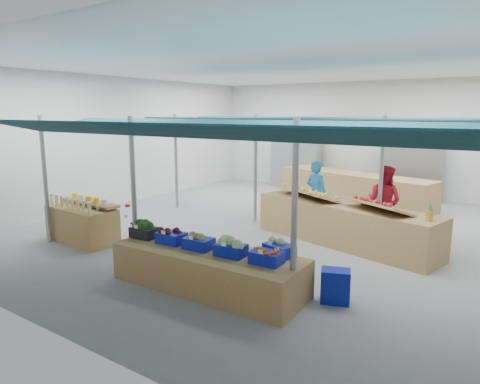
{
  "coord_description": "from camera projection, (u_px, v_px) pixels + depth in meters",
  "views": [
    {
      "loc": [
        5.32,
        -9.64,
        3.08
      ],
      "look_at": [
        -0.11,
        -1.6,
        1.25
      ],
      "focal_mm": 32.0,
      "sensor_mm": 36.0,
      "label": 1
    }
  ],
  "objects": [
    {
      "name": "sparrow",
      "position": [
        134.0,
        225.0,
        8.21
      ],
      "size": [
        0.12,
        0.09,
        0.11
      ],
      "rotation": [
        0.0,
        0.0,
        0.05
      ],
      "color": "brown",
      "rests_on": "crate_broccoli"
    },
    {
      "name": "apple_heap_red",
      "position": [
        378.0,
        204.0,
        9.17
      ],
      "size": [
        1.65,
        1.33,
        0.27
      ],
      "rotation": [
        0.0,
        0.0,
        -0.49
      ],
      "color": "#997247",
      "rests_on": "fruit_counter"
    },
    {
      "name": "crate_cabbage",
      "position": [
        231.0,
        247.0,
        7.18
      ],
      "size": [
        0.52,
        0.41,
        0.35
      ],
      "rotation": [
        0.0,
        0.0,
        0.05
      ],
      "color": "#0E1A99",
      "rests_on": "veg_counter"
    },
    {
      "name": "back_shelving_left",
      "position": [
        296.0,
        163.0,
        17.42
      ],
      "size": [
        2.0,
        0.5,
        2.0
      ],
      "primitive_type": "cube",
      "color": "#B23F33",
      "rests_on": "floor"
    },
    {
      "name": "far_counter",
      "position": [
        353.0,
        188.0,
        14.69
      ],
      "size": [
        5.67,
        2.54,
        1.0
      ],
      "primitive_type": "cube",
      "rotation": [
        0.0,
        0.0,
        -0.27
      ],
      "color": "olive",
      "rests_on": "floor"
    },
    {
      "name": "crate_stack",
      "position": [
        335.0,
        286.0,
        6.97
      ],
      "size": [
        0.55,
        0.47,
        0.56
      ],
      "primitive_type": "cube",
      "rotation": [
        0.0,
        0.0,
        0.36
      ],
      "color": "#0E1A99",
      "rests_on": "floor"
    },
    {
      "name": "pole_grid",
      "position": [
        269.0,
        172.0,
        9.17
      ],
      "size": [
        10.0,
        4.6,
        3.0
      ],
      "color": "gray",
      "rests_on": "floor"
    },
    {
      "name": "crate_carrots",
      "position": [
        267.0,
        257.0,
        6.83
      ],
      "size": [
        0.52,
        0.41,
        0.29
      ],
      "rotation": [
        0.0,
        0.0,
        0.05
      ],
      "color": "#0E1A99",
      "rests_on": "veg_counter"
    },
    {
      "name": "crate_extra",
      "position": [
        279.0,
        247.0,
        7.19
      ],
      "size": [
        0.58,
        0.48,
        0.32
      ],
      "rotation": [
        0.0,
        0.0,
        -0.3
      ],
      "color": "#0E1A99",
      "rests_on": "veg_counter"
    },
    {
      "name": "vendor_right",
      "position": [
        384.0,
        202.0,
        10.52
      ],
      "size": [
        1.01,
        0.87,
        1.79
      ],
      "primitive_type": "imported",
      "rotation": [
        0.0,
        0.0,
        2.9
      ],
      "color": "#A81424",
      "rests_on": "floor"
    },
    {
      "name": "floor",
      "position": [
        277.0,
        229.0,
        11.35
      ],
      "size": [
        13.0,
        13.0,
        0.0
      ],
      "primitive_type": "plane",
      "color": "slate",
      "rests_on": "ground"
    },
    {
      "name": "hall",
      "position": [
        303.0,
        127.0,
        12.03
      ],
      "size": [
        13.0,
        13.0,
        13.0
      ],
      "color": "silver",
      "rests_on": "ground"
    },
    {
      "name": "awnings",
      "position": [
        270.0,
        126.0,
        8.99
      ],
      "size": [
        9.5,
        7.08,
        0.3
      ],
      "color": "#0A2A2E",
      "rests_on": "pole_grid"
    },
    {
      "name": "pineapple",
      "position": [
        430.0,
        212.0,
        8.35
      ],
      "size": [
        0.14,
        0.14,
        0.39
      ],
      "rotation": [
        0.0,
        0.0,
        -0.49
      ],
      "color": "#8C6019",
      "rests_on": "fruit_counter"
    },
    {
      "name": "back_shelving_right",
      "position": [
        411.0,
        172.0,
        14.95
      ],
      "size": [
        2.0,
        0.5,
        2.0
      ],
      "primitive_type": "cube",
      "color": "#B23F33",
      "rests_on": "floor"
    },
    {
      "name": "vendor_left",
      "position": [
        316.0,
        194.0,
        11.51
      ],
      "size": [
        0.74,
        0.58,
        1.79
      ],
      "primitive_type": "imported",
      "rotation": [
        0.0,
        0.0,
        2.9
      ],
      "color": "#1C76B8",
      "rests_on": "floor"
    },
    {
      "name": "veg_counter",
      "position": [
        208.0,
        269.0,
        7.53
      ],
      "size": [
        3.56,
        1.27,
        0.69
      ],
      "primitive_type": "cube",
      "rotation": [
        0.0,
        0.0,
        0.03
      ],
      "color": "olive",
      "rests_on": "floor"
    },
    {
      "name": "crate_celeriac",
      "position": [
        199.0,
        241.0,
        7.55
      ],
      "size": [
        0.52,
        0.41,
        0.31
      ],
      "rotation": [
        0.0,
        0.0,
        0.05
      ],
      "color": "#0E1A99",
      "rests_on": "veg_counter"
    },
    {
      "name": "pole_ribbon",
      "position": [
        127.0,
        206.0,
        9.15
      ],
      "size": [
        0.12,
        0.12,
        0.28
      ],
      "color": "red",
      "rests_on": "pole_grid"
    },
    {
      "name": "bottle_shelf",
      "position": [
        84.0,
        223.0,
        10.26
      ],
      "size": [
        1.94,
        1.26,
        1.12
      ],
      "rotation": [
        0.0,
        0.0,
        -0.07
      ],
      "color": "olive",
      "rests_on": "floor"
    },
    {
      "name": "crate_beets",
      "position": [
        171.0,
        236.0,
        7.89
      ],
      "size": [
        0.52,
        0.41,
        0.29
      ],
      "rotation": [
        0.0,
        0.0,
        0.05
      ],
      "color": "#0E1A99",
      "rests_on": "veg_counter"
    },
    {
      "name": "apple_heap_yellow",
      "position": [
        306.0,
        191.0,
        10.62
      ],
      "size": [
        2.01,
        1.51,
        0.27
      ],
      "rotation": [
        0.0,
        0.0,
        -0.49
      ],
      "color": "#997247",
      "rests_on": "fruit_counter"
    },
    {
      "name": "crate_broccoli",
      "position": [
        144.0,
        229.0,
        8.24
      ],
      "size": [
        0.52,
        0.41,
        0.35
      ],
      "rotation": [
        0.0,
        0.0,
        0.05
      ],
      "color": "black",
      "rests_on": "veg_counter"
    },
    {
      "name": "fruit_counter",
      "position": [
        344.0,
        224.0,
        10.03
      ],
      "size": [
        4.61,
        2.13,
        0.96
      ],
      "primitive_type": "cube",
      "rotation": [
        0.0,
        0.0,
        -0.25
      ],
      "color": "olive",
      "rests_on": "floor"
    }
  ]
}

